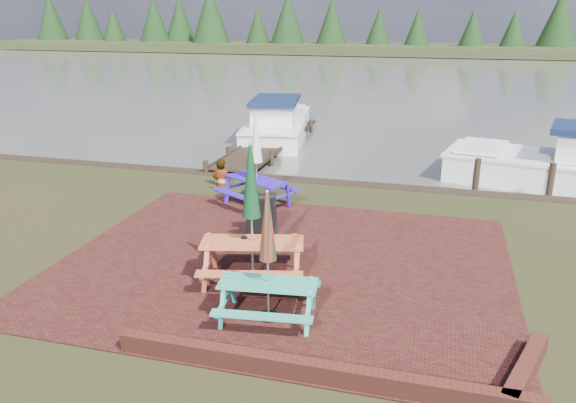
# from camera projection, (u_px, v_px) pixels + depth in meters

# --- Properties ---
(ground) EXTENTS (120.00, 120.00, 0.00)m
(ground) POSITION_uv_depth(u_px,v_px,m) (269.00, 285.00, 10.58)
(ground) COLOR black
(ground) RESTS_ON ground
(paving) EXTENTS (9.00, 7.50, 0.02)m
(paving) POSITION_uv_depth(u_px,v_px,m) (284.00, 263.00, 11.49)
(paving) COLOR black
(paving) RESTS_ON ground
(brick_wall) EXTENTS (6.21, 1.79, 0.30)m
(brick_wall) POSITION_uv_depth(u_px,v_px,m) (365.00, 372.00, 7.79)
(brick_wall) COLOR #4C1E16
(brick_wall) RESTS_ON ground
(water) EXTENTS (120.00, 60.00, 0.02)m
(water) POSITION_uv_depth(u_px,v_px,m) (407.00, 78.00, 44.39)
(water) COLOR #49453E
(water) RESTS_ON ground
(far_treeline) EXTENTS (120.00, 10.00, 8.10)m
(far_treeline) POSITION_uv_depth(u_px,v_px,m) (426.00, 27.00, 69.85)
(far_treeline) COLOR black
(far_treeline) RESTS_ON ground
(picnic_table_teal) EXTENTS (1.78, 1.62, 2.25)m
(picnic_table_teal) POSITION_uv_depth(u_px,v_px,m) (268.00, 277.00, 9.16)
(picnic_table_teal) COLOR teal
(picnic_table_teal) RESTS_ON ground
(picnic_table_red) EXTENTS (2.27, 2.12, 2.66)m
(picnic_table_red) POSITION_uv_depth(u_px,v_px,m) (252.00, 235.00, 10.48)
(picnic_table_red) COLOR #BD5430
(picnic_table_red) RESTS_ON ground
(picnic_table_blue) EXTENTS (2.33, 2.25, 2.48)m
(picnic_table_blue) POSITION_uv_depth(u_px,v_px,m) (257.00, 175.00, 14.65)
(picnic_table_blue) COLOR #2C15A3
(picnic_table_blue) RESTS_ON ground
(chalkboard) EXTENTS (0.63, 0.81, 0.96)m
(chalkboard) POSITION_uv_depth(u_px,v_px,m) (262.00, 216.00, 12.74)
(chalkboard) COLOR black
(chalkboard) RESTS_ON ground
(jetty) EXTENTS (1.76, 9.08, 1.00)m
(jetty) POSITION_uv_depth(u_px,v_px,m) (269.00, 143.00, 21.73)
(jetty) COLOR black
(jetty) RESTS_ON ground
(boat_jetty) EXTENTS (3.43, 7.06, 1.96)m
(boat_jetty) POSITION_uv_depth(u_px,v_px,m) (277.00, 125.00, 23.67)
(boat_jetty) COLOR silver
(boat_jetty) RESTS_ON ground
(person) EXTENTS (0.60, 0.40, 1.61)m
(person) POSITION_uv_depth(u_px,v_px,m) (221.00, 159.00, 16.43)
(person) COLOR gray
(person) RESTS_ON ground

